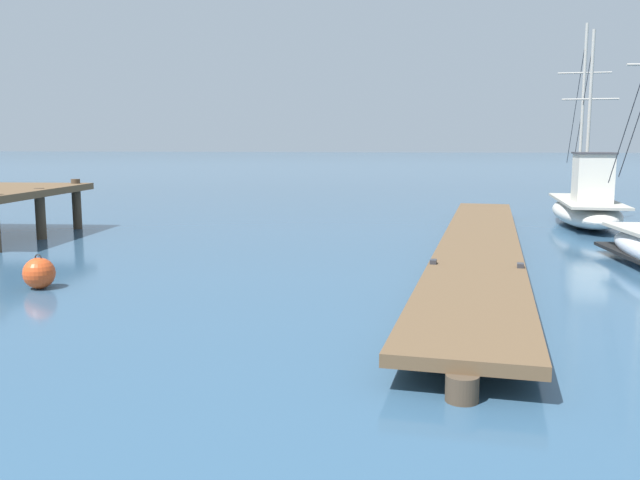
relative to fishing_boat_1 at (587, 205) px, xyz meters
The scene contains 3 objects.
floating_dock 7.87m from the fishing_boat_1, 118.64° to the right, with size 3.02×19.43×0.53m.
fishing_boat_1 is the anchor object (origin of this frame).
mooring_buoy 17.22m from the fishing_boat_1, 134.82° to the right, with size 0.59×0.59×0.67m.
Camera 1 is at (3.41, 0.10, 2.74)m, focal length 37.56 mm.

